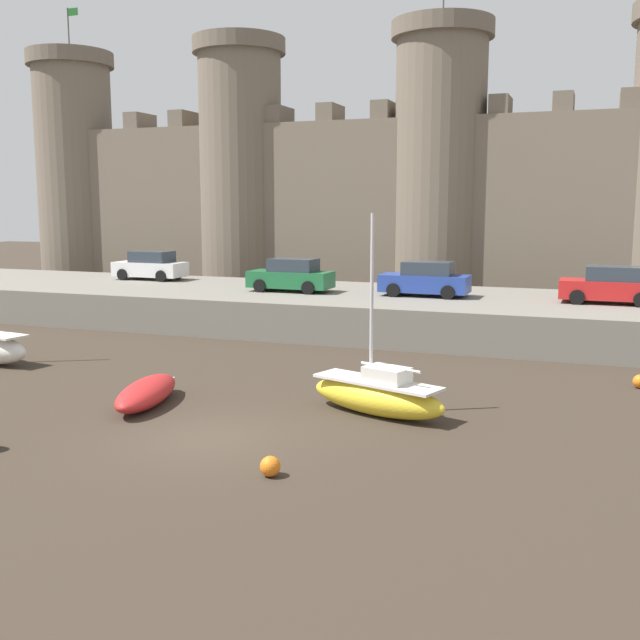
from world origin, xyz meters
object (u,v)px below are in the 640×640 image
(rowboat_near_channel_right, at_px, (147,392))
(car_quay_centre_east, at_px, (151,266))
(car_quay_east, at_px, (610,286))
(sailboat_midflat_centre, at_px, (378,394))
(mooring_buoy_off_centre, at_px, (270,466))
(mooring_buoy_near_channel, at_px, (640,381))
(car_quay_west, at_px, (425,280))
(car_quay_centre_west, at_px, (291,276))

(rowboat_near_channel_right, height_order, car_quay_centre_east, car_quay_centre_east)
(car_quay_east, relative_size, car_quay_centre_east, 1.00)
(sailboat_midflat_centre, relative_size, mooring_buoy_off_centre, 12.36)
(mooring_buoy_near_channel, height_order, car_quay_west, car_quay_west)
(mooring_buoy_off_centre, height_order, car_quay_centre_east, car_quay_centre_east)
(sailboat_midflat_centre, relative_size, car_quay_centre_west, 1.39)
(mooring_buoy_near_channel, distance_m, car_quay_centre_west, 17.56)
(sailboat_midflat_centre, bearing_deg, car_quay_centre_east, 137.74)
(sailboat_midflat_centre, height_order, mooring_buoy_off_centre, sailboat_midflat_centre)
(mooring_buoy_off_centre, relative_size, car_quay_west, 0.11)
(sailboat_midflat_centre, xyz_separation_m, car_quay_west, (-1.74, 14.20, 1.89))
(rowboat_near_channel_right, relative_size, car_quay_east, 0.96)
(rowboat_near_channel_right, height_order, car_quay_centre_west, car_quay_centre_west)
(rowboat_near_channel_right, bearing_deg, car_quay_west, 72.17)
(car_quay_east, height_order, car_quay_west, same)
(car_quay_centre_west, relative_size, car_quay_west, 1.00)
(car_quay_centre_east, bearing_deg, mooring_buoy_near_channel, -22.41)
(mooring_buoy_near_channel, relative_size, car_quay_east, 0.11)
(rowboat_near_channel_right, xyz_separation_m, car_quay_centre_east, (-11.29, 17.84, 2.08))
(car_quay_west, bearing_deg, car_quay_centre_west, -176.42)
(sailboat_midflat_centre, relative_size, car_quay_west, 1.39)
(car_quay_west, height_order, car_quay_centre_east, same)
(mooring_buoy_near_channel, height_order, car_quay_east, car_quay_east)
(sailboat_midflat_centre, bearing_deg, car_quay_east, 66.25)
(mooring_buoy_near_channel, height_order, car_quay_centre_east, car_quay_centre_east)
(sailboat_midflat_centre, height_order, car_quay_centre_east, sailboat_midflat_centre)
(car_quay_east, distance_m, car_quay_centre_east, 24.46)
(car_quay_west, bearing_deg, rowboat_near_channel_right, -107.83)
(car_quay_east, bearing_deg, mooring_buoy_near_channel, -83.81)
(car_quay_centre_west, xyz_separation_m, car_quay_centre_east, (-9.72, 2.62, 0.00))
(rowboat_near_channel_right, height_order, car_quay_east, car_quay_east)
(mooring_buoy_off_centre, bearing_deg, sailboat_midflat_centre, 80.95)
(rowboat_near_channel_right, height_order, mooring_buoy_near_channel, rowboat_near_channel_right)
(rowboat_near_channel_right, relative_size, car_quay_west, 0.96)
(sailboat_midflat_centre, bearing_deg, car_quay_west, 96.99)
(rowboat_near_channel_right, xyz_separation_m, car_quay_centre_west, (-1.57, 15.22, 2.08))
(car_quay_east, xyz_separation_m, car_quay_centre_west, (-14.66, -0.57, 0.00))
(mooring_buoy_near_channel, bearing_deg, car_quay_centre_east, 157.59)
(rowboat_near_channel_right, bearing_deg, car_quay_east, 50.35)
(sailboat_midflat_centre, distance_m, mooring_buoy_off_centre, 5.64)
(rowboat_near_channel_right, distance_m, car_quay_west, 16.55)
(car_quay_west, bearing_deg, car_quay_east, 1.14)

